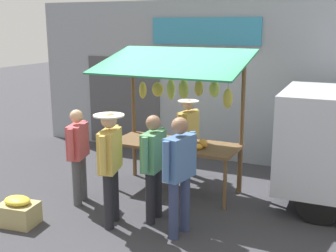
{
  "coord_description": "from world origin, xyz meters",
  "views": [
    {
      "loc": [
        -2.99,
        6.56,
        2.9
      ],
      "look_at": [
        0.0,
        0.3,
        1.25
      ],
      "focal_mm": 46.03,
      "sensor_mm": 36.0,
      "label": 1
    }
  ],
  "objects_px": {
    "shopper_with_ponytail": "(154,161)",
    "produce_crate_side": "(18,212)",
    "shopper_in_striped_shirt": "(180,168)",
    "shopper_in_grey_tee": "(78,150)",
    "market_stall": "(177,104)",
    "vendor_with_sunhat": "(188,132)",
    "shopper_with_shopping_bag": "(110,159)"
  },
  "relations": [
    {
      "from": "shopper_in_striped_shirt",
      "to": "shopper_with_shopping_bag",
      "type": "bearing_deg",
      "value": 108.48
    },
    {
      "from": "shopper_in_grey_tee",
      "to": "shopper_with_ponytail",
      "type": "xyz_separation_m",
      "value": [
        -1.42,
        0.07,
        0.04
      ]
    },
    {
      "from": "vendor_with_sunhat",
      "to": "shopper_with_shopping_bag",
      "type": "xyz_separation_m",
      "value": [
        0.22,
        2.35,
        0.12
      ]
    },
    {
      "from": "shopper_in_striped_shirt",
      "to": "shopper_in_grey_tee",
      "type": "height_order",
      "value": "shopper_in_striped_shirt"
    },
    {
      "from": "market_stall",
      "to": "shopper_in_grey_tee",
      "type": "height_order",
      "value": "market_stall"
    },
    {
      "from": "shopper_with_shopping_bag",
      "to": "shopper_in_grey_tee",
      "type": "bearing_deg",
      "value": 47.46
    },
    {
      "from": "shopper_in_striped_shirt",
      "to": "shopper_with_ponytail",
      "type": "bearing_deg",
      "value": 74.75
    },
    {
      "from": "shopper_in_striped_shirt",
      "to": "produce_crate_side",
      "type": "bearing_deg",
      "value": 118.63
    },
    {
      "from": "shopper_with_shopping_bag",
      "to": "produce_crate_side",
      "type": "distance_m",
      "value": 1.6
    },
    {
      "from": "shopper_with_shopping_bag",
      "to": "produce_crate_side",
      "type": "bearing_deg",
      "value": 100.04
    },
    {
      "from": "produce_crate_side",
      "to": "shopper_in_grey_tee",
      "type": "bearing_deg",
      "value": -106.75
    },
    {
      "from": "vendor_with_sunhat",
      "to": "shopper_in_striped_shirt",
      "type": "distance_m",
      "value": 2.36
    },
    {
      "from": "market_stall",
      "to": "vendor_with_sunhat",
      "type": "distance_m",
      "value": 0.97
    },
    {
      "from": "vendor_with_sunhat",
      "to": "shopper_in_grey_tee",
      "type": "height_order",
      "value": "shopper_in_grey_tee"
    },
    {
      "from": "vendor_with_sunhat",
      "to": "shopper_with_shopping_bag",
      "type": "distance_m",
      "value": 2.37
    },
    {
      "from": "shopper_with_shopping_bag",
      "to": "shopper_in_grey_tee",
      "type": "relative_size",
      "value": 1.08
    },
    {
      "from": "shopper_in_grey_tee",
      "to": "shopper_with_ponytail",
      "type": "relative_size",
      "value": 0.97
    },
    {
      "from": "market_stall",
      "to": "shopper_in_striped_shirt",
      "type": "bearing_deg",
      "value": 115.48
    },
    {
      "from": "produce_crate_side",
      "to": "shopper_with_shopping_bag",
      "type": "bearing_deg",
      "value": -154.43
    },
    {
      "from": "shopper_with_ponytail",
      "to": "produce_crate_side",
      "type": "xyz_separation_m",
      "value": [
        1.74,
        1.0,
        -0.74
      ]
    },
    {
      "from": "shopper_with_shopping_bag",
      "to": "shopper_in_grey_tee",
      "type": "distance_m",
      "value": 1.04
    },
    {
      "from": "vendor_with_sunhat",
      "to": "shopper_in_striped_shirt",
      "type": "height_order",
      "value": "shopper_in_striped_shirt"
    },
    {
      "from": "shopper_in_striped_shirt",
      "to": "produce_crate_side",
      "type": "distance_m",
      "value": 2.52
    },
    {
      "from": "shopper_with_ponytail",
      "to": "shopper_with_shopping_bag",
      "type": "bearing_deg",
      "value": 125.3
    },
    {
      "from": "shopper_with_shopping_bag",
      "to": "market_stall",
      "type": "bearing_deg",
      "value": -26.1
    },
    {
      "from": "market_stall",
      "to": "shopper_in_striped_shirt",
      "type": "xyz_separation_m",
      "value": [
        -0.72,
        1.51,
        -0.57
      ]
    },
    {
      "from": "market_stall",
      "to": "shopper_with_ponytail",
      "type": "distance_m",
      "value": 1.41
    },
    {
      "from": "shopper_in_striped_shirt",
      "to": "shopper_in_grey_tee",
      "type": "bearing_deg",
      "value": 91.06
    },
    {
      "from": "market_stall",
      "to": "vendor_with_sunhat",
      "type": "height_order",
      "value": "market_stall"
    },
    {
      "from": "shopper_with_shopping_bag",
      "to": "shopper_in_striped_shirt",
      "type": "xyz_separation_m",
      "value": [
        -1.03,
        -0.14,
        -0.02
      ]
    },
    {
      "from": "shopper_with_ponytail",
      "to": "vendor_with_sunhat",
      "type": "bearing_deg",
      "value": 4.34
    },
    {
      "from": "produce_crate_side",
      "to": "market_stall",
      "type": "bearing_deg",
      "value": -124.66
    }
  ]
}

